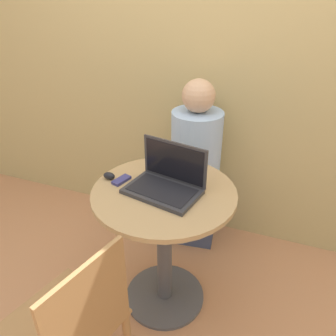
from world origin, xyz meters
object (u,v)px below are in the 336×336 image
person_seated (196,176)px  chair_empty (73,329)px  cell_phone (121,180)px  laptop (167,181)px

person_seated → chair_empty: bearing=-96.0°
cell_phone → chair_empty: chair_empty is taller
cell_phone → chair_empty: (0.09, -0.62, -0.32)m
chair_empty → cell_phone: bearing=98.3°
laptop → chair_empty: size_ratio=0.45×
laptop → cell_phone: 0.25m
cell_phone → person_seated: person_seated is taller
person_seated → laptop: bearing=-87.8°
chair_empty → person_seated: 1.26m
cell_phone → person_seated: (0.22, 0.63, -0.28)m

